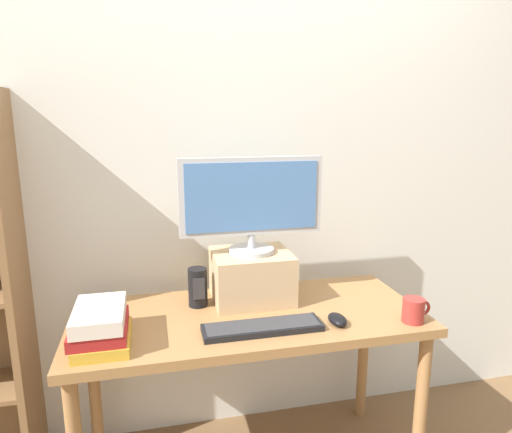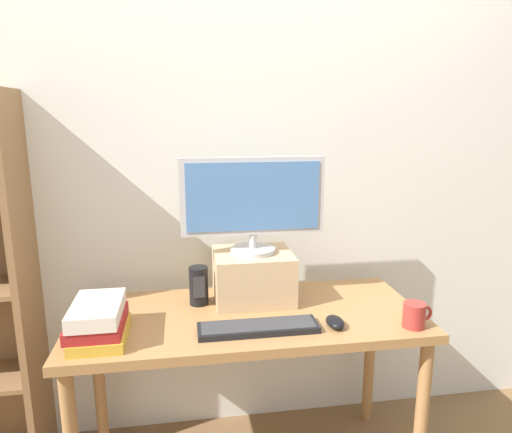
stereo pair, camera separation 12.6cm
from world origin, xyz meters
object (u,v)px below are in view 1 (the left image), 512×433
object	(u,v)px
computer_mouse	(337,319)
coffee_mug	(414,310)
desk	(249,334)
computer_monitor	(251,201)
keyboard	(262,327)
desk_speaker	(198,287)
riser_box	(252,276)
book_stack	(101,326)

from	to	relation	value
computer_mouse	coffee_mug	size ratio (longest dim) A/B	0.92
computer_mouse	desk	bearing A→B (deg)	151.14
computer_monitor	keyboard	bearing A→B (deg)	-94.94
keyboard	desk	bearing A→B (deg)	96.40
desk_speaker	computer_monitor	bearing A→B (deg)	3.71
computer_mouse	coffee_mug	distance (m)	0.29
keyboard	computer_mouse	world-z (taller)	computer_mouse
riser_box	coffee_mug	bearing A→B (deg)	-32.67
computer_mouse	desk_speaker	distance (m)	0.57
desk_speaker	book_stack	bearing A→B (deg)	-145.02
keyboard	coffee_mug	distance (m)	0.58
desk	computer_mouse	xyz separation A→B (m)	(0.30, -0.17, 0.11)
desk	coffee_mug	xyz separation A→B (m)	(0.59, -0.21, 0.13)
keyboard	book_stack	size ratio (longest dim) A/B	1.64
riser_box	book_stack	world-z (taller)	riser_box
riser_box	coffee_mug	distance (m)	0.66
keyboard	computer_mouse	size ratio (longest dim) A/B	4.22
computer_mouse	desk_speaker	xyz separation A→B (m)	(-0.49, 0.29, 0.06)
desk	riser_box	world-z (taller)	riser_box
computer_monitor	computer_mouse	world-z (taller)	computer_monitor
computer_monitor	computer_mouse	size ratio (longest dim) A/B	5.66
keyboard	coffee_mug	world-z (taller)	coffee_mug
coffee_mug	computer_monitor	bearing A→B (deg)	147.44
computer_monitor	keyboard	xyz separation A→B (m)	(-0.03, -0.29, -0.41)
desk	book_stack	bearing A→B (deg)	-166.82
riser_box	desk_speaker	distance (m)	0.23
riser_box	coffee_mug	size ratio (longest dim) A/B	2.87
book_stack	desk_speaker	bearing A→B (deg)	34.98
coffee_mug	desk_speaker	distance (m)	0.85
keyboard	coffee_mug	size ratio (longest dim) A/B	3.89
desk	riser_box	xyz separation A→B (m)	(0.04, 0.14, 0.19)
computer_mouse	desk_speaker	bearing A→B (deg)	149.36
keyboard	desk_speaker	bearing A→B (deg)	126.19
computer_mouse	coffee_mug	world-z (taller)	coffee_mug
desk	keyboard	size ratio (longest dim) A/B	3.12
coffee_mug	desk_speaker	size ratio (longest dim) A/B	0.71
desk_speaker	keyboard	bearing A→B (deg)	-53.81
computer_mouse	coffee_mug	xyz separation A→B (m)	(0.29, -0.05, 0.03)
book_stack	desk	bearing A→B (deg)	13.18
desk	coffee_mug	world-z (taller)	coffee_mug
desk	book_stack	world-z (taller)	book_stack
book_stack	coffee_mug	distance (m)	1.14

